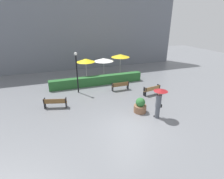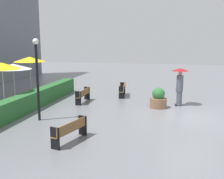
# 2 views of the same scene
# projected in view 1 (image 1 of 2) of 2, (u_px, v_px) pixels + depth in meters

# --- Properties ---
(ground_plane) EXTENTS (60.00, 60.00, 0.00)m
(ground_plane) POSITION_uv_depth(u_px,v_px,m) (129.00, 127.00, 11.50)
(ground_plane) COLOR slate
(bench_back_row) EXTENTS (1.75, 0.37, 0.83)m
(bench_back_row) POSITION_uv_depth(u_px,v_px,m) (120.00, 85.00, 17.27)
(bench_back_row) COLOR brown
(bench_back_row) RESTS_ON ground
(bench_far_left) EXTENTS (1.80, 0.82, 0.81)m
(bench_far_left) POSITION_uv_depth(u_px,v_px,m) (55.00, 102.00, 13.82)
(bench_far_left) COLOR brown
(bench_far_left) RESTS_ON ground
(bench_far_right) EXTENTS (1.76, 0.62, 0.83)m
(bench_far_right) POSITION_uv_depth(u_px,v_px,m) (152.00, 90.00, 16.27)
(bench_far_right) COLOR #9E7242
(bench_far_right) RESTS_ON ground
(pedestrian_with_umbrella) EXTENTS (0.97, 0.97, 2.19)m
(pedestrian_with_umbrella) POSITION_uv_depth(u_px,v_px,m) (159.00, 100.00, 12.12)
(pedestrian_with_umbrella) COLOR #4C515B
(pedestrian_with_umbrella) RESTS_ON ground
(planter_pot) EXTENTS (0.94, 0.94, 1.16)m
(planter_pot) POSITION_uv_depth(u_px,v_px,m) (140.00, 106.00, 13.21)
(planter_pot) COLOR brown
(planter_pot) RESTS_ON ground
(lamp_post) EXTENTS (0.28, 0.28, 3.85)m
(lamp_post) POSITION_uv_depth(u_px,v_px,m) (77.00, 69.00, 16.01)
(lamp_post) COLOR black
(lamp_post) RESTS_ON ground
(patio_umbrella_yellow) EXTENTS (2.00, 2.00, 2.58)m
(patio_umbrella_yellow) POSITION_uv_depth(u_px,v_px,m) (86.00, 60.00, 18.98)
(patio_umbrella_yellow) COLOR silver
(patio_umbrella_yellow) RESTS_ON ground
(patio_umbrella_white) EXTENTS (2.29, 2.29, 2.31)m
(patio_umbrella_white) POSITION_uv_depth(u_px,v_px,m) (104.00, 60.00, 20.55)
(patio_umbrella_white) COLOR silver
(patio_umbrella_white) RESTS_ON ground
(patio_umbrella_yellow_far) EXTENTS (2.23, 2.23, 2.62)m
(patio_umbrella_yellow_far) POSITION_uv_depth(u_px,v_px,m) (120.00, 56.00, 21.18)
(patio_umbrella_yellow_far) COLOR silver
(patio_umbrella_yellow_far) RESTS_ON ground
(hedge_strip) EXTENTS (9.90, 0.70, 0.96)m
(hedge_strip) POSITION_uv_depth(u_px,v_px,m) (98.00, 80.00, 18.70)
(hedge_strip) COLOR #28602D
(hedge_strip) RESTS_ON ground
(building_facade) EXTENTS (28.00, 1.20, 10.73)m
(building_facade) POSITION_uv_depth(u_px,v_px,m) (80.00, 28.00, 23.44)
(building_facade) COLOR slate
(building_facade) RESTS_ON ground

